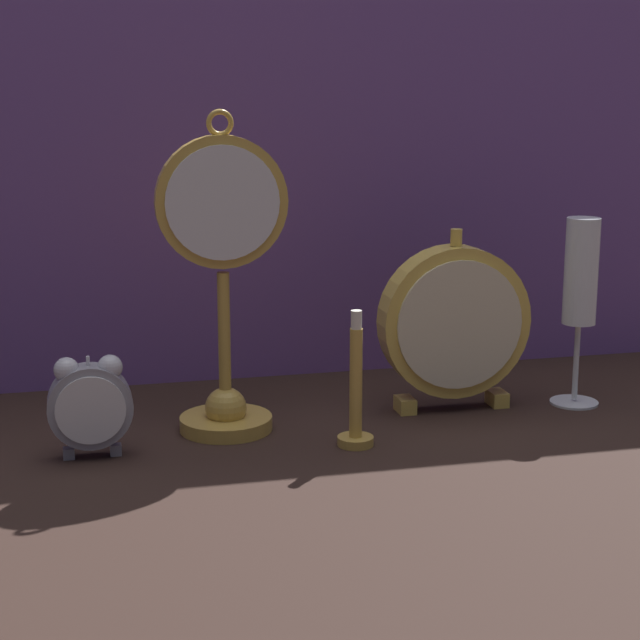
# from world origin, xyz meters

# --- Properties ---
(ground_plane) EXTENTS (4.00, 4.00, 0.00)m
(ground_plane) POSITION_xyz_m (0.00, 0.00, 0.00)
(ground_plane) COLOR black
(fabric_backdrop_drape) EXTENTS (1.41, 0.01, 0.56)m
(fabric_backdrop_drape) POSITION_xyz_m (0.00, 0.33, 0.28)
(fabric_backdrop_drape) COLOR #6B478E
(fabric_backdrop_drape) RESTS_ON ground_plane
(pocket_watch_on_stand) EXTENTS (0.15, 0.11, 0.36)m
(pocket_watch_on_stand) POSITION_xyz_m (-0.10, 0.11, 0.16)
(pocket_watch_on_stand) COLOR gold
(pocket_watch_on_stand) RESTS_ON ground_plane
(alarm_clock_twin_bell) EXTENTS (0.09, 0.03, 0.11)m
(alarm_clock_twin_bell) POSITION_xyz_m (-0.26, 0.06, 0.06)
(alarm_clock_twin_bell) COLOR gray
(alarm_clock_twin_bell) RESTS_ON ground_plane
(mantel_clock_silver) EXTENTS (0.18, 0.04, 0.22)m
(mantel_clock_silver) POSITION_xyz_m (0.18, 0.13, 0.11)
(mantel_clock_silver) COLOR gold
(mantel_clock_silver) RESTS_ON ground_plane
(champagne_flute) EXTENTS (0.06, 0.06, 0.23)m
(champagne_flute) POSITION_xyz_m (0.33, 0.11, 0.15)
(champagne_flute) COLOR silver
(champagne_flute) RESTS_ON ground_plane
(brass_candlestick) EXTENTS (0.04, 0.04, 0.15)m
(brass_candlestick) POSITION_xyz_m (0.03, 0.03, 0.05)
(brass_candlestick) COLOR gold
(brass_candlestick) RESTS_ON ground_plane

